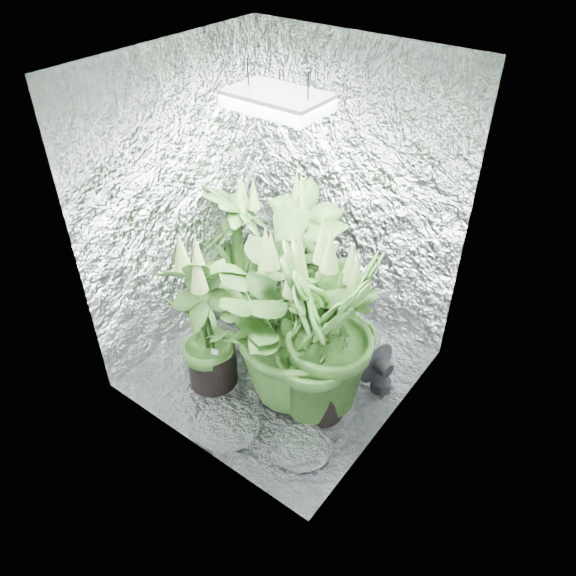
# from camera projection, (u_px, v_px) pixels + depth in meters

# --- Properties ---
(ground) EXTENTS (1.60, 1.60, 0.00)m
(ground) POSITION_uv_depth(u_px,v_px,m) (280.00, 368.00, 3.83)
(ground) COLOR silver
(ground) RESTS_ON ground
(walls) EXTENTS (1.62, 1.62, 2.00)m
(walls) POSITION_uv_depth(u_px,v_px,m) (279.00, 244.00, 3.22)
(walls) COLOR silver
(walls) RESTS_ON ground
(ceiling) EXTENTS (1.60, 1.60, 0.01)m
(ceiling) POSITION_uv_depth(u_px,v_px,m) (277.00, 64.00, 2.62)
(ceiling) COLOR silver
(ceiling) RESTS_ON walls
(grow_lamp) EXTENTS (0.50, 0.30, 0.22)m
(grow_lamp) POSITION_uv_depth(u_px,v_px,m) (277.00, 101.00, 2.72)
(grow_lamp) COLOR gray
(grow_lamp) RESTS_ON ceiling
(plant_a) EXTENTS (0.95, 0.95, 0.91)m
(plant_a) POSITION_uv_depth(u_px,v_px,m) (284.00, 300.00, 3.72)
(plant_a) COLOR black
(plant_a) RESTS_ON ground
(plant_b) EXTENTS (0.72, 0.72, 1.10)m
(plant_b) POSITION_uv_depth(u_px,v_px,m) (304.00, 255.00, 4.02)
(plant_b) COLOR black
(plant_b) RESTS_ON ground
(plant_c) EXTENTS (0.68, 0.68, 1.04)m
(plant_c) POSITION_uv_depth(u_px,v_px,m) (343.00, 319.00, 3.50)
(plant_c) COLOR black
(plant_c) RESTS_ON ground
(plant_d) EXTENTS (0.80, 0.80, 1.11)m
(plant_d) POSITION_uv_depth(u_px,v_px,m) (239.00, 255.00, 4.00)
(plant_d) COLOR black
(plant_d) RESTS_ON ground
(plant_e) EXTENTS (1.15, 1.15, 1.19)m
(plant_e) POSITION_uv_depth(u_px,v_px,m) (285.00, 324.00, 3.33)
(plant_e) COLOR black
(plant_e) RESTS_ON ground
(plant_f) EXTENTS (0.76, 0.76, 1.14)m
(plant_f) POSITION_uv_depth(u_px,v_px,m) (208.00, 321.00, 3.42)
(plant_f) COLOR black
(plant_f) RESTS_ON ground
(plant_g) EXTENTS (0.69, 0.69, 1.29)m
(plant_g) POSITION_uv_depth(u_px,v_px,m) (323.00, 338.00, 3.17)
(plant_g) COLOR black
(plant_g) RESTS_ON ground
(circulation_fan) EXTENTS (0.16, 0.29, 0.34)m
(circulation_fan) POSITION_uv_depth(u_px,v_px,m) (379.00, 371.00, 3.61)
(circulation_fan) COLOR black
(circulation_fan) RESTS_ON ground
(plant_label) EXTENTS (0.05, 0.03, 0.07)m
(plant_label) POSITION_uv_depth(u_px,v_px,m) (215.00, 354.00, 3.50)
(plant_label) COLOR white
(plant_label) RESTS_ON plant_f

